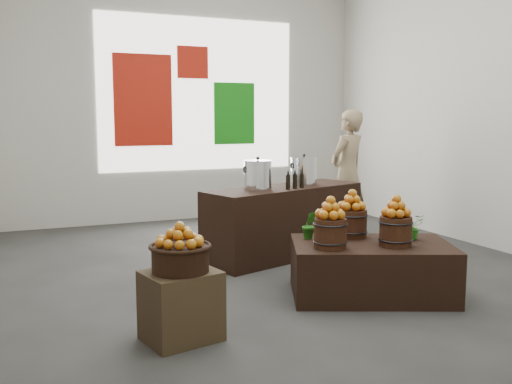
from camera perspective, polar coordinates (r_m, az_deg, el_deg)
name	(u,v)px	position (r m, az deg, el deg)	size (l,w,h in m)	color
ground	(273,273)	(6.14, 1.76, -8.06)	(7.00, 7.00, 0.00)	#363633
back_wall	(180,94)	(9.21, -7.58, 9.66)	(6.00, 0.04, 4.00)	#B8B5A9
back_opening	(199,95)	(9.27, -5.73, 9.67)	(3.20, 0.02, 2.40)	white
deco_red_left	(143,100)	(9.03, -11.22, 8.99)	(0.90, 0.04, 1.40)	#A71A0C
deco_green_right	(234,114)	(9.46, -2.19, 7.84)	(0.70, 0.04, 1.00)	#147812
deco_red_upper	(193,62)	(9.27, -6.36, 12.77)	(0.50, 0.04, 0.50)	#A71A0C
crate	(181,306)	(4.33, -7.49, -11.22)	(0.52, 0.43, 0.52)	#493C22
wicker_basket	(180,259)	(4.23, -7.58, -6.65)	(0.42, 0.42, 0.19)	black
apples_in_basket	(180,234)	(4.19, -7.62, -4.23)	(0.33, 0.33, 0.17)	#900F04
display_table	(371,269)	(5.42, 11.43, -7.60)	(1.44, 0.88, 0.50)	black
apple_bucket_front_left	(330,233)	(5.07, 7.43, -4.12)	(0.29, 0.29, 0.27)	#3D2010
apples_in_bucket_front_left	(331,208)	(5.03, 7.48, -1.56)	(0.22, 0.22, 0.19)	#900F04
apple_bucket_front_right	(396,231)	(5.27, 13.78, -3.85)	(0.29, 0.29, 0.27)	#3D2010
apples_in_bucket_front_right	(396,206)	(5.23, 13.86, -1.38)	(0.22, 0.22, 0.19)	#900F04
apple_bucket_rear	(352,224)	(5.56, 9.55, -3.13)	(0.29, 0.29, 0.27)	#3D2010
apples_in_bucket_rear	(352,200)	(5.53, 9.61, -0.79)	(0.22, 0.22, 0.19)	#900F04
herb_garnish_right	(412,227)	(5.60, 15.34, -3.35)	(0.22, 0.19, 0.24)	#1F6A16
herb_garnish_left	(310,225)	(5.44, 5.40, -3.29)	(0.15, 0.12, 0.27)	#1F6A16
counter	(284,222)	(6.77, 2.82, -2.98)	(2.03, 0.65, 0.83)	black
stock_pot_left	(258,176)	(6.40, 0.17, 1.62)	(0.31, 0.31, 0.31)	silver
stock_pot_center	(304,172)	(6.91, 4.79, 2.03)	(0.31, 0.31, 0.31)	silver
oil_cruets	(297,178)	(6.54, 4.09, 1.36)	(0.22, 0.06, 0.23)	black
shopper	(347,172)	(8.12, 9.13, 1.97)	(0.64, 0.42, 1.75)	#8B7655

